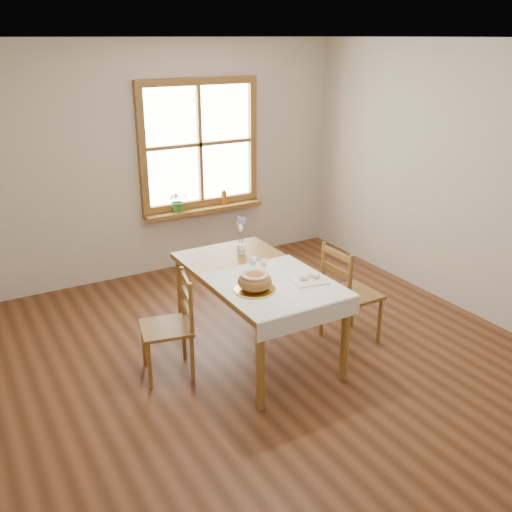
{
  "coord_description": "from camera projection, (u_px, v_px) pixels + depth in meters",
  "views": [
    {
      "loc": [
        -2.21,
        -3.53,
        2.61
      ],
      "look_at": [
        0.0,
        0.3,
        0.9
      ],
      "focal_mm": 40.0,
      "sensor_mm": 36.0,
      "label": 1
    }
  ],
  "objects": [
    {
      "name": "amber_bottle",
      "position": [
        224.0,
        197.0,
        6.83
      ],
      "size": [
        0.07,
        0.07,
        0.18
      ],
      "primitive_type": "cylinder",
      "rotation": [
        0.0,
        0.0,
        0.12
      ],
      "color": "#A15E1D",
      "rests_on": "window_sill"
    },
    {
      "name": "lavender_bouquet",
      "position": [
        241.0,
        231.0,
        5.12
      ],
      "size": [
        0.14,
        0.14,
        0.27
      ],
      "primitive_type": null,
      "color": "#735EA7",
      "rests_on": "flower_vase"
    },
    {
      "name": "flower_vase",
      "position": [
        241.0,
        249.0,
        5.19
      ],
      "size": [
        0.1,
        0.1,
        0.09
      ],
      "primitive_type": "cylinder",
      "rotation": [
        0.0,
        0.0,
        0.38
      ],
      "color": "white",
      "rests_on": "dining_table"
    },
    {
      "name": "chair_right",
      "position": [
        352.0,
        293.0,
        5.1
      ],
      "size": [
        0.46,
        0.44,
        0.93
      ],
      "primitive_type": null,
      "rotation": [
        0.0,
        0.0,
        1.59
      ],
      "color": "olive",
      "rests_on": "ground"
    },
    {
      "name": "window",
      "position": [
        199.0,
        144.0,
        6.53
      ],
      "size": [
        1.46,
        0.08,
        1.46
      ],
      "color": "olive",
      "rests_on": "ground"
    },
    {
      "name": "chair_left",
      "position": [
        166.0,
        326.0,
        4.58
      ],
      "size": [
        0.49,
        0.48,
        0.86
      ],
      "primitive_type": null,
      "rotation": [
        0.0,
        0.0,
        -1.78
      ],
      "color": "olive",
      "rests_on": "ground"
    },
    {
      "name": "room_walls",
      "position": [
        276.0,
        167.0,
        4.21
      ],
      "size": [
        4.6,
        5.1,
        2.65
      ],
      "color": "beige",
      "rests_on": "ground"
    },
    {
      "name": "potted_plant",
      "position": [
        178.0,
        203.0,
        6.55
      ],
      "size": [
        0.24,
        0.26,
        0.2
      ],
      "primitive_type": "imported",
      "rotation": [
        0.0,
        0.0,
        -0.04
      ],
      "color": "#387A30",
      "rests_on": "window_sill"
    },
    {
      "name": "window_sill",
      "position": [
        204.0,
        209.0,
        6.75
      ],
      "size": [
        1.46,
        0.2,
        0.05
      ],
      "color": "olive",
      "rests_on": "ground"
    },
    {
      "name": "eggs",
      "position": [
        309.0,
        277.0,
        4.6
      ],
      "size": [
        0.24,
        0.23,
        0.05
      ],
      "primitive_type": null,
      "rotation": [
        0.0,
        0.0,
        -0.2
      ],
      "color": "white",
      "rests_on": "egg_napkin"
    },
    {
      "name": "egg_napkin",
      "position": [
        309.0,
        280.0,
        4.61
      ],
      "size": [
        0.32,
        0.28,
        0.01
      ],
      "primitive_type": "cube",
      "rotation": [
        0.0,
        0.0,
        -0.2
      ],
      "color": "silver",
      "rests_on": "table_linen"
    },
    {
      "name": "pepper_shaker",
      "position": [
        264.0,
        263.0,
        4.86
      ],
      "size": [
        0.05,
        0.05,
        0.08
      ],
      "primitive_type": "cylinder",
      "rotation": [
        0.0,
        0.0,
        0.06
      ],
      "color": "white",
      "rests_on": "table_linen"
    },
    {
      "name": "salt_shaker",
      "position": [
        253.0,
        262.0,
        4.87
      ],
      "size": [
        0.06,
        0.06,
        0.09
      ],
      "primitive_type": "cylinder",
      "rotation": [
        0.0,
        0.0,
        -0.29
      ],
      "color": "white",
      "rests_on": "table_linen"
    },
    {
      "name": "ground",
      "position": [
        274.0,
        366.0,
        4.82
      ],
      "size": [
        5.0,
        5.0,
        0.0
      ],
      "primitive_type": "plane",
      "color": "brown",
      "rests_on": "ground"
    },
    {
      "name": "dining_table",
      "position": [
        256.0,
        282.0,
        4.82
      ],
      "size": [
        0.9,
        1.6,
        0.75
      ],
      "color": "olive",
      "rests_on": "ground"
    },
    {
      "name": "bread_loaf",
      "position": [
        255.0,
        280.0,
        4.4
      ],
      "size": [
        0.27,
        0.27,
        0.15
      ],
      "primitive_type": "ellipsoid",
      "color": "#956035",
      "rests_on": "bread_plate"
    },
    {
      "name": "table_linen",
      "position": [
        275.0,
        285.0,
        4.55
      ],
      "size": [
        0.91,
        0.99,
        0.01
      ],
      "primitive_type": "cube",
      "color": "silver",
      "rests_on": "dining_table"
    },
    {
      "name": "bread_plate",
      "position": [
        255.0,
        290.0,
        4.43
      ],
      "size": [
        0.34,
        0.34,
        0.02
      ],
      "primitive_type": "cylinder",
      "rotation": [
        0.0,
        0.0,
        -0.1
      ],
      "color": "white",
      "rests_on": "table_linen"
    }
  ]
}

